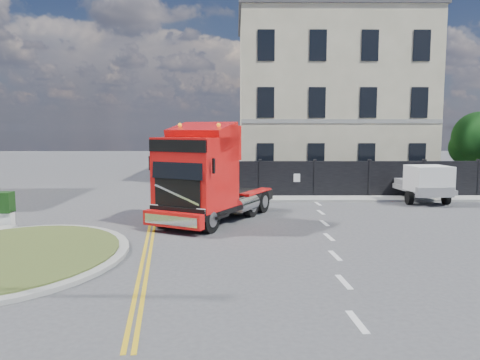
{
  "coord_description": "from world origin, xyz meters",
  "views": [
    {
      "loc": [
        -0.3,
        -16.46,
        3.83
      ],
      "look_at": [
        -0.16,
        1.59,
        1.8
      ],
      "focal_mm": 35.0,
      "sensor_mm": 36.0,
      "label": 1
    }
  ],
  "objects": [
    {
      "name": "tree",
      "position": [
        14.38,
        12.1,
        3.05
      ],
      "size": [
        3.2,
        3.2,
        4.8
      ],
      "color": "#382619",
      "rests_on": "ground"
    },
    {
      "name": "hoarding_fence",
      "position": [
        6.55,
        9.0,
        1.0
      ],
      "size": [
        18.8,
        0.25,
        2.0
      ],
      "color": "black",
      "rests_on": "ground"
    },
    {
      "name": "truck",
      "position": [
        -1.58,
        2.01,
        1.75
      ],
      "size": [
        5.14,
        6.9,
        3.91
      ],
      "rotation": [
        0.0,
        0.0,
        -0.48
      ],
      "color": "black",
      "rests_on": "ground"
    },
    {
      "name": "pavement_far",
      "position": [
        6.0,
        8.1,
        0.06
      ],
      "size": [
        20.0,
        1.6,
        0.12
      ],
      "primitive_type": "cube",
      "color": "gray",
      "rests_on": "ground"
    },
    {
      "name": "ground",
      "position": [
        0.0,
        0.0,
        0.0
      ],
      "size": [
        120.0,
        120.0,
        0.0
      ],
      "primitive_type": "plane",
      "color": "#424244",
      "rests_on": "ground"
    },
    {
      "name": "traffic_island",
      "position": [
        -7.0,
        -3.0,
        0.08
      ],
      "size": [
        6.8,
        6.8,
        0.17
      ],
      "color": "gray",
      "rests_on": "ground"
    },
    {
      "name": "flatbed_pickup",
      "position": [
        9.26,
        7.1,
        1.05
      ],
      "size": [
        2.28,
        4.82,
        1.94
      ],
      "rotation": [
        0.0,
        0.0,
        0.09
      ],
      "color": "slate",
      "rests_on": "ground"
    },
    {
      "name": "georgian_building",
      "position": [
        6.0,
        16.5,
        5.77
      ],
      "size": [
        12.3,
        10.3,
        12.8
      ],
      "color": "beige",
      "rests_on": "ground"
    }
  ]
}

